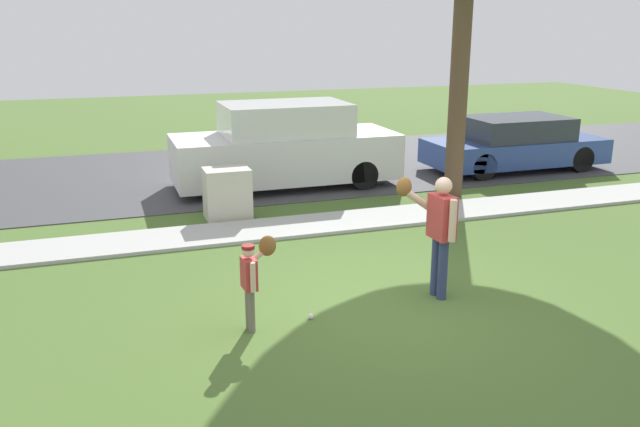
{
  "coord_description": "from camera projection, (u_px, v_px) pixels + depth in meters",
  "views": [
    {
      "loc": [
        -3.51,
        -7.38,
        3.61
      ],
      "look_at": [
        -0.65,
        1.1,
        1.0
      ],
      "focal_mm": 36.93,
      "sensor_mm": 36.0,
      "label": 1
    }
  ],
  "objects": [
    {
      "name": "ground_plane",
      "position": [
        311.0,
        228.0,
        11.99
      ],
      "size": [
        48.0,
        48.0,
        0.0
      ],
      "primitive_type": "plane",
      "color": "#4C6B2D"
    },
    {
      "name": "sidewalk_strip",
      "position": [
        310.0,
        225.0,
        12.07
      ],
      "size": [
        36.0,
        1.2,
        0.06
      ],
      "primitive_type": "cube",
      "color": "#B2B2AD",
      "rests_on": "ground"
    },
    {
      "name": "road_surface",
      "position": [
        249.0,
        170.0,
        16.62
      ],
      "size": [
        36.0,
        6.8,
        0.02
      ],
      "primitive_type": "cube",
      "color": "#424244",
      "rests_on": "ground"
    },
    {
      "name": "person_adult",
      "position": [
        438.0,
        224.0,
        8.71
      ],
      "size": [
        0.7,
        0.6,
        1.67
      ],
      "rotation": [
        0.0,
        0.0,
        -3.07
      ],
      "color": "navy",
      "rests_on": "ground"
    },
    {
      "name": "person_child",
      "position": [
        254.0,
        272.0,
        7.87
      ],
      "size": [
        0.48,
        0.45,
        1.13
      ],
      "rotation": [
        0.0,
        0.0,
        0.07
      ],
      "color": "#6B6656",
      "rests_on": "ground"
    },
    {
      "name": "baseball",
      "position": [
        311.0,
        316.0,
        8.31
      ],
      "size": [
        0.07,
        0.07,
        0.07
      ],
      "primitive_type": "sphere",
      "color": "white",
      "rests_on": "ground"
    },
    {
      "name": "utility_cabinet",
      "position": [
        227.0,
        193.0,
        12.48
      ],
      "size": [
        0.85,
        0.63,
        0.96
      ],
      "primitive_type": "cube",
      "color": "beige",
      "rests_on": "ground"
    },
    {
      "name": "parked_van_white",
      "position": [
        285.0,
        147.0,
        14.78
      ],
      "size": [
        5.0,
        1.95,
        1.88
      ],
      "rotation": [
        0.0,
        0.0,
        3.14
      ],
      "color": "silver",
      "rests_on": "road_surface"
    },
    {
      "name": "parked_wagon_blue",
      "position": [
        515.0,
        144.0,
        16.52
      ],
      "size": [
        4.5,
        1.8,
        1.33
      ],
      "rotation": [
        0.0,
        0.0,
        3.14
      ],
      "color": "#2D478C",
      "rests_on": "road_surface"
    }
  ]
}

